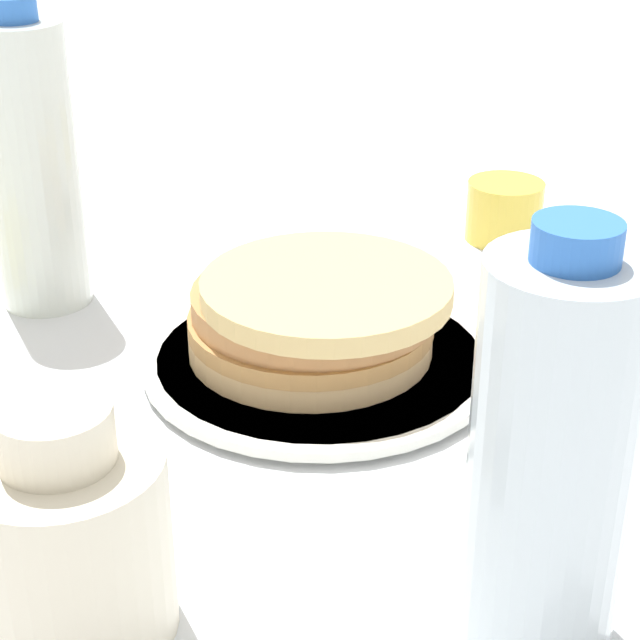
{
  "coord_description": "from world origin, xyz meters",
  "views": [
    {
      "loc": [
        0.69,
        0.08,
        0.38
      ],
      "look_at": [
        0.02,
        -0.02,
        0.04
      ],
      "focal_mm": 60.0,
      "sensor_mm": 36.0,
      "label": 1
    }
  ],
  "objects_px": {
    "plate": "(320,360)",
    "water_bottle_far": "(551,460)",
    "cream_jug": "(69,537)",
    "juice_glass": "(504,211)",
    "water_bottle_near": "(32,166)",
    "pancake_stack": "(315,313)"
  },
  "relations": [
    {
      "from": "juice_glass",
      "to": "water_bottle_far",
      "type": "distance_m",
      "value": 0.53
    },
    {
      "from": "water_bottle_near",
      "to": "plate",
      "type": "bearing_deg",
      "value": 70.62
    },
    {
      "from": "water_bottle_far",
      "to": "pancake_stack",
      "type": "bearing_deg",
      "value": -149.95
    },
    {
      "from": "pancake_stack",
      "to": "water_bottle_far",
      "type": "relative_size",
      "value": 0.86
    },
    {
      "from": "juice_glass",
      "to": "pancake_stack",
      "type": "bearing_deg",
      "value": -27.35
    },
    {
      "from": "pancake_stack",
      "to": "cream_jug",
      "type": "distance_m",
      "value": 0.29
    },
    {
      "from": "juice_glass",
      "to": "water_bottle_far",
      "type": "height_order",
      "value": "water_bottle_far"
    },
    {
      "from": "pancake_stack",
      "to": "juice_glass",
      "type": "height_order",
      "value": "pancake_stack"
    },
    {
      "from": "juice_glass",
      "to": "water_bottle_near",
      "type": "relative_size",
      "value": 0.29
    },
    {
      "from": "pancake_stack",
      "to": "cream_jug",
      "type": "xyz_separation_m",
      "value": [
        0.28,
        -0.08,
        0.01
      ]
    },
    {
      "from": "cream_jug",
      "to": "water_bottle_far",
      "type": "distance_m",
      "value": 0.23
    },
    {
      "from": "plate",
      "to": "pancake_stack",
      "type": "bearing_deg",
      "value": -131.23
    },
    {
      "from": "juice_glass",
      "to": "water_bottle_near",
      "type": "bearing_deg",
      "value": -63.5
    },
    {
      "from": "plate",
      "to": "water_bottle_near",
      "type": "bearing_deg",
      "value": -109.38
    },
    {
      "from": "plate",
      "to": "water_bottle_far",
      "type": "xyz_separation_m",
      "value": [
        0.25,
        0.14,
        0.1
      ]
    },
    {
      "from": "juice_glass",
      "to": "cream_jug",
      "type": "height_order",
      "value": "cream_jug"
    },
    {
      "from": "pancake_stack",
      "to": "water_bottle_near",
      "type": "height_order",
      "value": "water_bottle_near"
    },
    {
      "from": "water_bottle_near",
      "to": "water_bottle_far",
      "type": "xyz_separation_m",
      "value": [
        0.34,
        0.38,
        -0.01
      ]
    },
    {
      "from": "cream_jug",
      "to": "water_bottle_far",
      "type": "bearing_deg",
      "value": 96.88
    },
    {
      "from": "pancake_stack",
      "to": "water_bottle_far",
      "type": "bearing_deg",
      "value": 30.05
    },
    {
      "from": "cream_jug",
      "to": "water_bottle_near",
      "type": "distance_m",
      "value": 0.4
    },
    {
      "from": "plate",
      "to": "water_bottle_far",
      "type": "bearing_deg",
      "value": 29.72
    }
  ]
}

